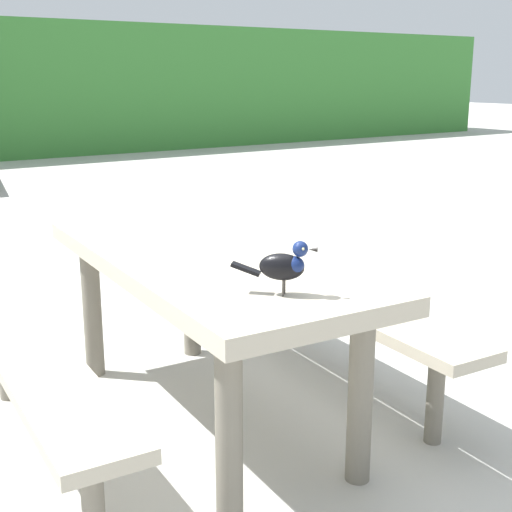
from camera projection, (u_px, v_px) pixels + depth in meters
ground_plane at (157, 433)px, 2.92m from camera, size 60.00×60.00×0.00m
picnic_table_foreground at (205, 296)px, 2.90m from camera, size 1.78×1.84×0.74m
bird_grackle at (285, 265)px, 2.28m from camera, size 0.22×0.22×0.18m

